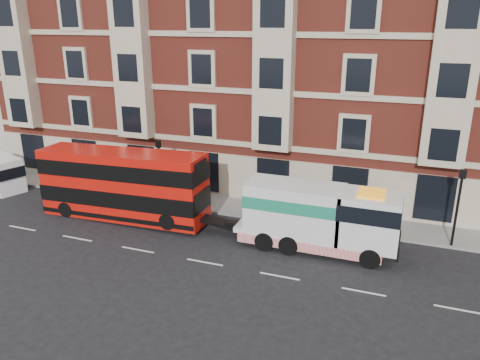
# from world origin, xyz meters

# --- Properties ---
(ground) EXTENTS (120.00, 120.00, 0.00)m
(ground) POSITION_xyz_m (0.00, 0.00, 0.00)
(ground) COLOR black
(ground) RESTS_ON ground
(sidewalk) EXTENTS (90.00, 3.00, 0.15)m
(sidewalk) POSITION_xyz_m (0.00, 7.50, 0.07)
(sidewalk) COLOR slate
(sidewalk) RESTS_ON ground
(victorian_terrace) EXTENTS (45.00, 12.00, 20.40)m
(victorian_terrace) POSITION_xyz_m (0.50, 15.00, 10.07)
(victorian_terrace) COLOR maroon
(victorian_terrace) RESTS_ON ground
(lamp_post_west) EXTENTS (0.35, 0.15, 4.35)m
(lamp_post_west) POSITION_xyz_m (-6.00, 6.20, 2.68)
(lamp_post_west) COLOR black
(lamp_post_west) RESTS_ON sidewalk
(lamp_post_east) EXTENTS (0.35, 0.15, 4.35)m
(lamp_post_east) POSITION_xyz_m (12.00, 6.20, 2.68)
(lamp_post_east) COLOR black
(lamp_post_east) RESTS_ON sidewalk
(double_decker_bus) EXTENTS (10.73, 2.46, 4.34)m
(double_decker_bus) POSITION_xyz_m (-7.05, 3.46, 2.30)
(double_decker_bus) COLOR red
(double_decker_bus) RESTS_ON ground
(tow_truck) EXTENTS (8.59, 2.54, 3.58)m
(tow_truck) POSITION_xyz_m (5.01, 3.46, 1.90)
(tow_truck) COLOR silver
(tow_truck) RESTS_ON ground
(pedestrian) EXTENTS (0.63, 0.44, 1.67)m
(pedestrian) POSITION_xyz_m (-6.82, 7.34, 0.98)
(pedestrian) COLOR #192432
(pedestrian) RESTS_ON sidewalk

